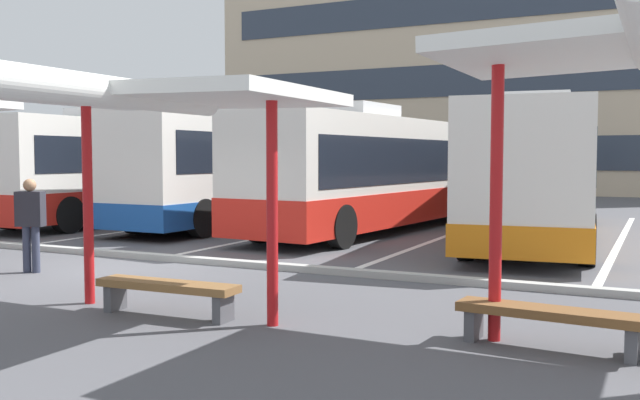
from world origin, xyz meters
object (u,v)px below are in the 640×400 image
coach_bus_1 (261,168)px  coach_bus_3 (540,174)px  bench_2 (167,290)px  bench_3 (549,318)px  waiting_passenger_1 (30,218)px  coach_bus_0 (140,170)px  coach_bus_2 (383,174)px  waiting_shelter_2 (159,101)px

coach_bus_1 → coach_bus_3: coach_bus_1 is taller
bench_2 → bench_3: 4.71m
coach_bus_1 → bench_3: 15.61m
bench_3 → waiting_passenger_1: 9.13m
coach_bus_0 → coach_bus_3: (12.65, 0.33, 0.02)m
waiting_passenger_1 → bench_2: bearing=-21.2°
coach_bus_2 → bench_3: coach_bus_2 is taller
coach_bus_2 → bench_2: 11.65m
waiting_shelter_2 → waiting_passenger_1: 5.03m
bench_2 → waiting_shelter_2: bearing=-90.0°
coach_bus_2 → bench_2: size_ratio=6.05×
coach_bus_0 → bench_3: 17.84m
coach_bus_2 → waiting_shelter_2: 11.76m
waiting_shelter_2 → waiting_passenger_1: bearing=157.5°
waiting_shelter_2 → bench_2: (0.00, 0.11, -2.42)m
coach_bus_1 → coach_bus_3: (8.68, -0.76, -0.05)m
waiting_shelter_2 → bench_2: size_ratio=2.22×
waiting_shelter_2 → coach_bus_1: bearing=115.4°
coach_bus_0 → coach_bus_1: coach_bus_1 is taller
coach_bus_0 → waiting_shelter_2: (9.74, -11.05, 1.15)m
coach_bus_1 → coach_bus_2: size_ratio=1.03×
coach_bus_1 → bench_2: 13.41m
coach_bus_3 → coach_bus_0: bearing=-178.5°
coach_bus_1 → bench_2: (5.77, -12.03, -1.34)m
coach_bus_1 → coach_bus_2: coach_bus_1 is taller
coach_bus_0 → coach_bus_3: bearing=1.5°
coach_bus_1 → waiting_passenger_1: size_ratio=7.45×
coach_bus_0 → coach_bus_1: 4.11m
waiting_shelter_2 → waiting_passenger_1: waiting_shelter_2 is taller
bench_2 → waiting_passenger_1: bearing=158.8°
waiting_passenger_1 → coach_bus_3: bearing=52.9°
coach_bus_2 → waiting_passenger_1: 10.26m
coach_bus_0 → coach_bus_3: coach_bus_0 is taller
bench_2 → bench_3: (4.68, 0.51, -0.00)m
coach_bus_0 → waiting_shelter_2: bearing=-48.6°
coach_bus_3 → bench_2: bearing=-104.5°
coach_bus_0 → bench_2: coach_bus_0 is taller
waiting_shelter_2 → bench_2: bearing=90.0°
waiting_shelter_2 → bench_2: 2.42m
waiting_shelter_2 → bench_3: bearing=7.6°
coach_bus_2 → bench_3: bearing=-61.0°
coach_bus_0 → bench_3: size_ratio=5.90×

